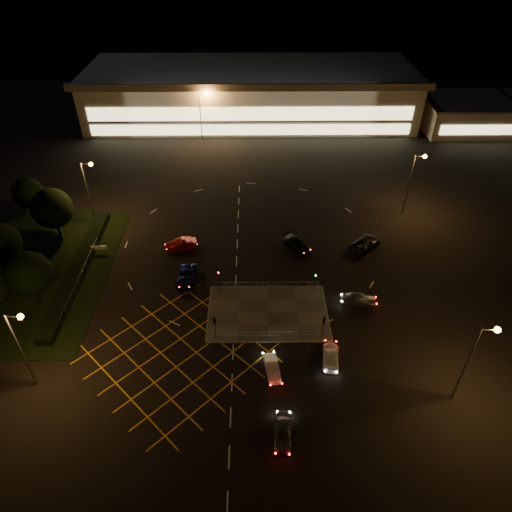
{
  "coord_description": "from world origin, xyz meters",
  "views": [
    {
      "loc": [
        0.19,
        -41.01,
        39.04
      ],
      "look_at": [
        0.66,
        6.59,
        2.0
      ],
      "focal_mm": 32.0,
      "sensor_mm": 36.0,
      "label": 1
    }
  ],
  "objects_px": {
    "car_far_dkgrey": "(297,244)",
    "car_circ_red": "(181,244)",
    "signal_sw": "(215,324)",
    "car_near_silver": "(283,432)",
    "car_left_blue": "(186,276)",
    "car_east_grey": "(365,243)",
    "signal_ne": "(315,276)",
    "car_queue_white": "(272,368)",
    "signal_se": "(324,323)",
    "signal_nw": "(219,277)",
    "car_right_silver": "(359,299)",
    "car_approach_white": "(331,356)"
  },
  "relations": [
    {
      "from": "signal_sw",
      "to": "car_approach_white",
      "type": "bearing_deg",
      "value": 165.64
    },
    {
      "from": "signal_nw",
      "to": "signal_sw",
      "type": "bearing_deg",
      "value": -90.0
    },
    {
      "from": "signal_nw",
      "to": "car_far_dkgrey",
      "type": "relative_size",
      "value": 0.63
    },
    {
      "from": "signal_ne",
      "to": "car_far_dkgrey",
      "type": "xyz_separation_m",
      "value": [
        -1.45,
        8.9,
        -1.64
      ]
    },
    {
      "from": "signal_sw",
      "to": "car_near_silver",
      "type": "distance_m",
      "value": 13.97
    },
    {
      "from": "signal_ne",
      "to": "car_queue_white",
      "type": "xyz_separation_m",
      "value": [
        -5.81,
        -12.7,
        -1.75
      ]
    },
    {
      "from": "car_right_silver",
      "to": "signal_sw",
      "type": "bearing_deg",
      "value": 115.48
    },
    {
      "from": "car_east_grey",
      "to": "car_queue_white",
      "type": "bearing_deg",
      "value": 103.47
    },
    {
      "from": "car_far_dkgrey",
      "to": "car_approach_white",
      "type": "height_order",
      "value": "car_far_dkgrey"
    },
    {
      "from": "signal_sw",
      "to": "car_far_dkgrey",
      "type": "relative_size",
      "value": 0.63
    },
    {
      "from": "car_left_blue",
      "to": "car_east_grey",
      "type": "distance_m",
      "value": 25.65
    },
    {
      "from": "signal_se",
      "to": "car_circ_red",
      "type": "height_order",
      "value": "signal_se"
    },
    {
      "from": "car_right_silver",
      "to": "car_circ_red",
      "type": "xyz_separation_m",
      "value": [
        -23.11,
        11.46,
        0.02
      ]
    },
    {
      "from": "signal_sw",
      "to": "car_right_silver",
      "type": "distance_m",
      "value": 18.14
    },
    {
      "from": "signal_sw",
      "to": "car_left_blue",
      "type": "height_order",
      "value": "signal_sw"
    },
    {
      "from": "signal_nw",
      "to": "car_approach_white",
      "type": "height_order",
      "value": "signal_nw"
    },
    {
      "from": "signal_ne",
      "to": "car_far_dkgrey",
      "type": "height_order",
      "value": "signal_ne"
    },
    {
      "from": "signal_nw",
      "to": "car_near_silver",
      "type": "distance_m",
      "value": 21.23
    },
    {
      "from": "car_circ_red",
      "to": "car_far_dkgrey",
      "type": "bearing_deg",
      "value": 73.7
    },
    {
      "from": "car_near_silver",
      "to": "car_right_silver",
      "type": "distance_m",
      "value": 20.39
    },
    {
      "from": "signal_sw",
      "to": "signal_ne",
      "type": "distance_m",
      "value": 14.41
    },
    {
      "from": "signal_sw",
      "to": "car_queue_white",
      "type": "distance_m",
      "value": 7.98
    },
    {
      "from": "car_far_dkgrey",
      "to": "car_right_silver",
      "type": "height_order",
      "value": "car_far_dkgrey"
    },
    {
      "from": "signal_ne",
      "to": "signal_sw",
      "type": "bearing_deg",
      "value": -146.35
    },
    {
      "from": "car_circ_red",
      "to": "car_left_blue",
      "type": "bearing_deg",
      "value": -3.71
    },
    {
      "from": "car_queue_white",
      "to": "car_right_silver",
      "type": "bearing_deg",
      "value": 34.14
    },
    {
      "from": "car_queue_white",
      "to": "car_circ_red",
      "type": "xyz_separation_m",
      "value": [
        -12.11,
        21.76,
        0.12
      ]
    },
    {
      "from": "signal_sw",
      "to": "signal_se",
      "type": "xyz_separation_m",
      "value": [
        12.0,
        0.0,
        0.0
      ]
    },
    {
      "from": "car_queue_white",
      "to": "car_left_blue",
      "type": "xyz_separation_m",
      "value": [
        -10.62,
        14.77,
        0.09
      ]
    },
    {
      "from": "signal_nw",
      "to": "car_east_grey",
      "type": "xyz_separation_m",
      "value": [
        20.24,
        9.06,
        -1.63
      ]
    },
    {
      "from": "car_left_blue",
      "to": "car_east_grey",
      "type": "bearing_deg",
      "value": 15.83
    },
    {
      "from": "car_far_dkgrey",
      "to": "car_right_silver",
      "type": "bearing_deg",
      "value": -96.04
    },
    {
      "from": "signal_se",
      "to": "signal_nw",
      "type": "xyz_separation_m",
      "value": [
        -12.0,
        7.99,
        0.0
      ]
    },
    {
      "from": "signal_nw",
      "to": "car_near_silver",
      "type": "xyz_separation_m",
      "value": [
        6.89,
        -20.01,
        -1.69
      ]
    },
    {
      "from": "car_queue_white",
      "to": "car_far_dkgrey",
      "type": "bearing_deg",
      "value": 69.59
    },
    {
      "from": "car_far_dkgrey",
      "to": "signal_se",
      "type": "bearing_deg",
      "value": -121.54
    },
    {
      "from": "signal_ne",
      "to": "car_near_silver",
      "type": "distance_m",
      "value": 20.72
    },
    {
      "from": "signal_nw",
      "to": "car_circ_red",
      "type": "bearing_deg",
      "value": 123.2
    },
    {
      "from": "car_near_silver",
      "to": "car_approach_white",
      "type": "relative_size",
      "value": 0.94
    },
    {
      "from": "car_near_silver",
      "to": "car_approach_white",
      "type": "xyz_separation_m",
      "value": [
        5.62,
        8.82,
        -0.07
      ]
    },
    {
      "from": "car_far_dkgrey",
      "to": "car_circ_red",
      "type": "distance_m",
      "value": 16.47
    },
    {
      "from": "signal_sw",
      "to": "car_near_silver",
      "type": "xyz_separation_m",
      "value": [
        6.89,
        -12.03,
        -1.69
      ]
    },
    {
      "from": "car_east_grey",
      "to": "signal_nw",
      "type": "bearing_deg",
      "value": 70.43
    },
    {
      "from": "car_left_blue",
      "to": "car_circ_red",
      "type": "relative_size",
      "value": 1.13
    },
    {
      "from": "car_circ_red",
      "to": "car_approach_white",
      "type": "bearing_deg",
      "value": 26.58
    },
    {
      "from": "car_left_blue",
      "to": "signal_se",
      "type": "bearing_deg",
      "value": -31.44
    },
    {
      "from": "car_left_blue",
      "to": "car_approach_white",
      "type": "relative_size",
      "value": 1.2
    },
    {
      "from": "signal_ne",
      "to": "car_circ_red",
      "type": "relative_size",
      "value": 0.71
    },
    {
      "from": "signal_ne",
      "to": "car_east_grey",
      "type": "relative_size",
      "value": 0.59
    },
    {
      "from": "car_queue_white",
      "to": "car_left_blue",
      "type": "relative_size",
      "value": 0.74
    }
  ]
}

